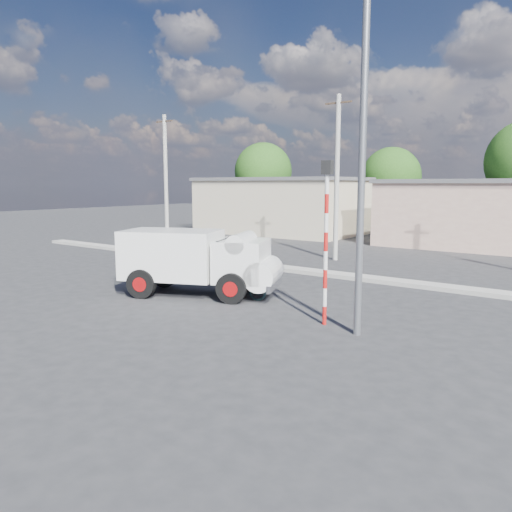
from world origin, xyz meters
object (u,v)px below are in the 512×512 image
Objects in this scene: bicycle at (241,284)px; cyclist at (241,276)px; truck at (200,260)px; traffic_pole at (326,229)px; streetlight at (357,133)px.

bicycle is 0.26m from cyclist.
truck reaches higher than cyclist.
truck is at bearing 96.45° from cyclist.
bicycle is 1.24× the size of cyclist.
traffic_pole is (5.16, -0.68, 1.38)m from truck.
streetlight is at bearing -31.98° from truck.
bicycle is 0.21× the size of streetlight.
cyclist is (0.00, 0.00, 0.26)m from bicycle.
traffic_pole reaches higher than bicycle.
traffic_pole is at bearing 162.27° from streetlight.
bicycle is at bearing 164.06° from traffic_pole.
traffic_pole is at bearing -114.18° from bicycle.
cyclist reaches higher than bicycle.
streetlight reaches higher than traffic_pole.
bicycle is 0.43× the size of traffic_pole.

